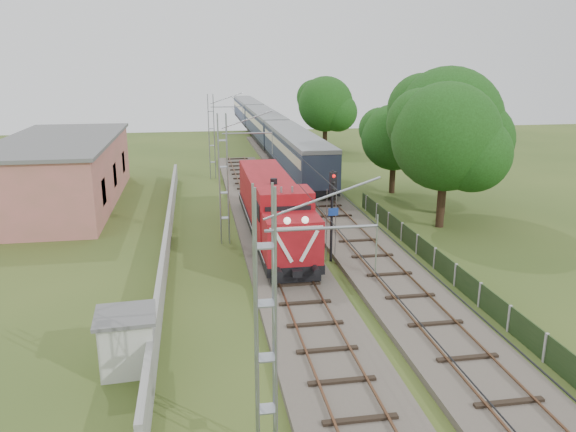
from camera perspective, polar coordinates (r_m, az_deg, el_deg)
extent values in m
plane|color=#354C1C|center=(24.65, 2.44, -10.97)|extent=(140.00, 140.00, 0.00)
cube|color=#6B6054|center=(30.91, -0.24, -5.01)|extent=(4.20, 70.00, 0.30)
cube|color=black|center=(30.84, -0.24, -4.67)|extent=(2.40, 70.00, 0.10)
cube|color=brown|center=(30.70, -1.81, -4.62)|extent=(0.08, 70.00, 0.05)
cube|color=brown|center=(30.95, 1.32, -4.44)|extent=(0.08, 70.00, 0.05)
cube|color=#6B6054|center=(44.03, 3.45, 1.24)|extent=(4.20, 80.00, 0.30)
cube|color=black|center=(43.98, 3.46, 1.49)|extent=(2.40, 80.00, 0.10)
cube|color=brown|center=(43.78, 2.37, 1.54)|extent=(0.08, 80.00, 0.05)
cube|color=brown|center=(44.16, 4.53, 1.63)|extent=(0.08, 80.00, 0.05)
cylinder|color=gray|center=(14.55, 3.45, -1.25)|extent=(3.00, 0.08, 0.08)
cylinder|color=gray|center=(33.97, -4.16, 8.39)|extent=(3.00, 0.08, 0.08)
cylinder|color=gray|center=(53.82, -6.24, 10.96)|extent=(3.00, 0.08, 0.08)
cylinder|color=black|center=(34.33, -1.61, 6.31)|extent=(0.03, 70.00, 0.03)
cylinder|color=black|center=(34.15, -1.62, 8.46)|extent=(0.03, 70.00, 0.03)
cube|color=#9E9E99|center=(35.14, -12.11, -1.78)|extent=(0.25, 40.00, 1.50)
cube|color=#CC6E6E|center=(47.49, -21.99, 4.09)|extent=(8.00, 20.00, 5.00)
cube|color=#606060|center=(47.09, -22.31, 7.19)|extent=(8.40, 20.40, 0.25)
cube|color=black|center=(41.03, -18.26, 2.36)|extent=(0.10, 1.60, 1.80)
cube|color=black|center=(46.84, -17.23, 4.00)|extent=(0.10, 1.60, 1.80)
cube|color=black|center=(52.70, -16.42, 5.29)|extent=(0.10, 1.60, 1.80)
cube|color=black|center=(29.53, 16.66, -5.77)|extent=(0.05, 32.00, 1.15)
cube|color=#9E9E99|center=(42.82, 7.97, 1.32)|extent=(0.12, 0.12, 1.20)
cube|color=black|center=(35.37, -1.56, -0.92)|extent=(2.91, 16.50, 0.49)
cube|color=black|center=(30.44, -0.15, -4.25)|extent=(2.14, 3.50, 0.49)
cube|color=black|center=(40.55, -2.61, 0.79)|extent=(2.14, 3.50, 0.49)
cube|color=black|center=(27.88, 0.80, -6.37)|extent=(2.52, 0.24, 0.34)
cube|color=#A5121C|center=(28.32, 0.41, -2.26)|extent=(2.82, 2.43, 2.23)
sphere|color=white|center=(26.79, -0.08, -0.48)|extent=(0.35, 0.35, 0.35)
sphere|color=white|center=(26.94, 1.76, -0.40)|extent=(0.35, 0.35, 0.35)
cube|color=silver|center=(27.09, -0.46, -3.21)|extent=(0.97, 0.06, 1.63)
cube|color=silver|center=(27.30, 2.16, -3.06)|extent=(0.97, 0.06, 1.63)
cube|color=silver|center=(26.91, 0.86, -1.28)|extent=(2.62, 0.06, 0.17)
cube|color=#A5121C|center=(30.45, -0.36, -0.13)|extent=(2.91, 2.33, 3.11)
cube|color=black|center=(29.19, 0.01, 0.17)|extent=(2.43, 0.06, 0.87)
cube|color=#A5121C|center=(37.27, -2.09, 2.32)|extent=(2.72, 11.75, 2.52)
cylinder|color=black|center=(34.10, -1.46, 3.51)|extent=(0.43, 0.43, 0.39)
cylinder|color=gray|center=(29.24, -0.69, 2.65)|extent=(0.12, 0.12, 0.34)
cylinder|color=gray|center=(29.33, 0.44, 2.69)|extent=(0.12, 0.12, 0.34)
cube|color=black|center=(54.95, 0.77, 4.96)|extent=(3.02, 22.88, 0.52)
cube|color=#2D384B|center=(54.67, 0.77, 6.67)|extent=(3.12, 22.88, 2.81)
cube|color=beige|center=(54.59, 0.78, 7.21)|extent=(3.16, 21.97, 0.78)
cube|color=slate|center=(54.45, 0.78, 8.29)|extent=(3.17, 22.88, 0.36)
cube|color=black|center=(78.33, -2.39, 8.12)|extent=(3.02, 22.88, 0.52)
cube|color=#2D384B|center=(78.13, -2.40, 9.33)|extent=(3.12, 22.88, 2.81)
cube|color=beige|center=(78.08, -2.40, 9.71)|extent=(3.16, 21.97, 0.78)
cube|color=slate|center=(77.98, -2.41, 10.47)|extent=(3.17, 22.88, 0.36)
cube|color=black|center=(101.96, -4.10, 9.81)|extent=(3.02, 22.88, 0.52)
cube|color=#2D384B|center=(101.81, -4.12, 10.74)|extent=(3.12, 22.88, 2.81)
cube|color=beige|center=(101.76, -4.13, 11.03)|extent=(3.16, 21.97, 0.78)
cube|color=slate|center=(101.69, -4.14, 11.62)|extent=(3.17, 22.88, 0.36)
cylinder|color=black|center=(31.23, 4.46, -0.08)|extent=(0.15, 0.15, 5.24)
cube|color=black|center=(30.60, 4.61, 3.43)|extent=(0.39, 0.27, 1.15)
sphere|color=red|center=(30.41, 4.68, 4.06)|extent=(0.19, 0.19, 0.19)
sphere|color=black|center=(30.49, 4.67, 3.38)|extent=(0.19, 0.19, 0.19)
sphere|color=black|center=(30.56, 4.65, 2.71)|extent=(0.19, 0.19, 0.19)
cube|color=navy|center=(31.04, 4.62, 0.42)|extent=(0.58, 0.11, 0.42)
cube|color=beige|center=(21.80, -16.02, -12.33)|extent=(1.99, 1.99, 2.06)
cube|color=#606060|center=(21.31, -16.24, -9.66)|extent=(2.29, 2.29, 0.14)
cylinder|color=#3E2719|center=(39.28, 15.33, 2.01)|extent=(0.54, 0.54, 4.37)
sphere|color=#183A0F|center=(38.59, 15.75, 7.75)|extent=(7.15, 7.15, 7.15)
sphere|color=#183A0F|center=(38.41, 18.26, 6.02)|extent=(5.01, 5.01, 5.01)
sphere|color=#183A0F|center=(39.13, 13.38, 9.19)|extent=(4.65, 4.65, 4.65)
cylinder|color=#3E2719|center=(42.73, 15.45, 3.35)|extent=(0.61, 0.61, 4.79)
sphere|color=#183A0F|center=(42.07, 15.88, 9.15)|extent=(7.84, 7.84, 7.84)
sphere|color=#183A0F|center=(41.85, 18.41, 7.42)|extent=(5.49, 5.49, 5.49)
sphere|color=#183A0F|center=(42.68, 13.49, 10.57)|extent=(5.09, 5.09, 5.09)
cylinder|color=#3E2719|center=(48.81, 10.58, 4.28)|extent=(0.48, 0.48, 3.39)
sphere|color=#183A0F|center=(48.32, 10.76, 7.86)|extent=(5.55, 5.55, 5.55)
sphere|color=#183A0F|center=(48.05, 12.31, 6.81)|extent=(3.88, 3.88, 3.88)
sphere|color=#183A0F|center=(48.83, 9.32, 8.74)|extent=(3.61, 3.61, 3.61)
cylinder|color=#3E2719|center=(71.03, 3.78, 8.27)|extent=(0.57, 0.57, 4.13)
sphere|color=#183A0F|center=(70.65, 3.83, 11.29)|extent=(6.75, 6.75, 6.75)
sphere|color=#183A0F|center=(70.07, 5.10, 10.45)|extent=(4.73, 4.73, 4.73)
sphere|color=#183A0F|center=(71.49, 2.68, 11.95)|extent=(4.39, 4.39, 4.39)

